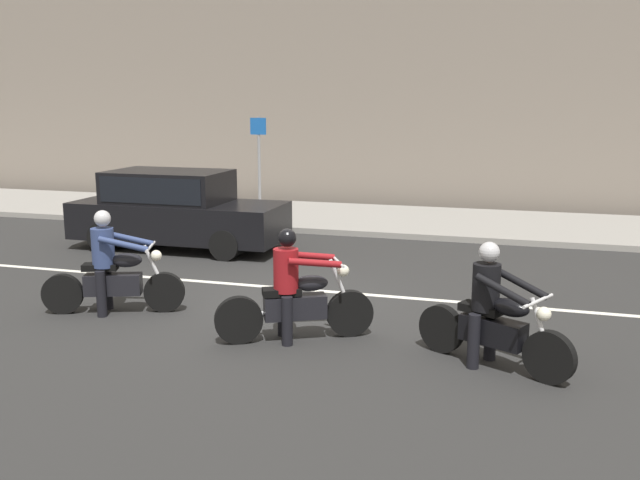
% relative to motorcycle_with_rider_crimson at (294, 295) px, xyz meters
% --- Properties ---
extents(ground_plane, '(80.00, 80.00, 0.00)m').
position_rel_motorcycle_with_rider_crimson_xyz_m(ground_plane, '(-0.62, 1.56, -0.64)').
color(ground_plane, '#272727').
extents(sidewalk_slab, '(40.00, 4.40, 0.14)m').
position_rel_motorcycle_with_rider_crimson_xyz_m(sidewalk_slab, '(-0.62, 9.56, -0.57)').
color(sidewalk_slab, gray).
rests_on(sidewalk_slab, ground_plane).
extents(lane_marking_stripe, '(18.00, 0.14, 0.01)m').
position_rel_motorcycle_with_rider_crimson_xyz_m(lane_marking_stripe, '(0.22, 2.46, -0.63)').
color(lane_marking_stripe, silver).
rests_on(lane_marking_stripe, ground_plane).
extents(motorcycle_with_rider_crimson, '(2.00, 1.16, 1.56)m').
position_rel_motorcycle_with_rider_crimson_xyz_m(motorcycle_with_rider_crimson, '(0.00, 0.00, 0.00)').
color(motorcycle_with_rider_crimson, black).
rests_on(motorcycle_with_rider_crimson, ground_plane).
extents(motorcycle_with_rider_denim_blue, '(2.08, 0.97, 1.61)m').
position_rel_motorcycle_with_rider_crimson_xyz_m(motorcycle_with_rider_denim_blue, '(-3.08, 0.38, 0.02)').
color(motorcycle_with_rider_denim_blue, black).
rests_on(motorcycle_with_rider_denim_blue, ground_plane).
extents(motorcycle_with_rider_black_leather, '(1.93, 1.11, 1.56)m').
position_rel_motorcycle_with_rider_crimson_xyz_m(motorcycle_with_rider_black_leather, '(2.64, -0.23, -0.00)').
color(motorcycle_with_rider_black_leather, black).
rests_on(motorcycle_with_rider_black_leather, ground_plane).
extents(parked_sedan_black, '(4.66, 1.82, 1.72)m').
position_rel_motorcycle_with_rider_crimson_xyz_m(parked_sedan_black, '(-4.43, 4.96, 0.25)').
color(parked_sedan_black, black).
rests_on(parked_sedan_black, ground_plane).
extents(street_sign_post, '(0.44, 0.08, 2.67)m').
position_rel_motorcycle_with_rider_crimson_xyz_m(street_sign_post, '(-3.92, 8.74, 1.11)').
color(street_sign_post, gray).
rests_on(street_sign_post, sidewalk_slab).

